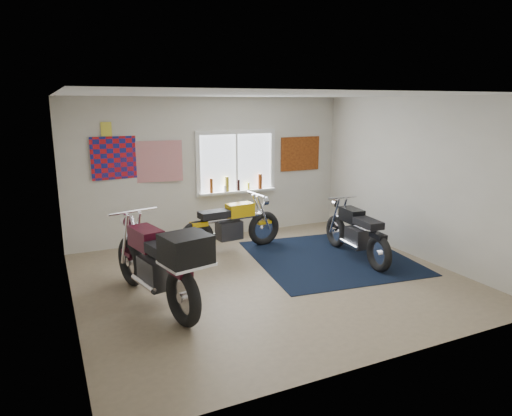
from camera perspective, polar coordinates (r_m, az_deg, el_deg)
name	(u,v)px	position (r m, az deg, el deg)	size (l,w,h in m)	color
ground	(270,279)	(6.96, 1.71, -8.84)	(5.50, 5.50, 0.00)	#9E896B
room_shell	(270,171)	(6.53, 1.80, 4.64)	(5.50, 5.50, 5.50)	white
navy_rug	(330,257)	(7.95, 9.23, -6.12)	(2.50, 2.60, 0.01)	black
window_assembly	(236,166)	(9.00, -2.47, 5.22)	(1.66, 0.17, 1.26)	white
oil_bottles	(238,184)	(8.98, -2.33, 3.04)	(1.12, 0.09, 0.30)	brown
flag_display	(106,129)	(8.32, -18.22, 9.35)	(1.60, 0.10, 1.17)	red
triumph_poster	(300,154)	(9.63, 5.54, 6.77)	(0.90, 0.03, 0.70)	#A54C14
yellow_triumph	(231,227)	(8.11, -3.13, -2.36)	(1.99, 0.60, 1.00)	black
black_chrome_bike	(356,234)	(7.89, 12.43, -3.17)	(0.59, 1.93, 0.99)	black
maroon_tourer	(160,263)	(5.95, -11.95, -6.80)	(0.95, 2.29, 1.17)	black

